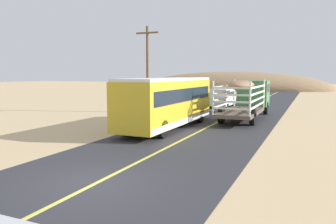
% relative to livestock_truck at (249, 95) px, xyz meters
% --- Properties ---
extents(ground_plane, '(240.00, 240.00, 0.00)m').
position_rel_livestock_truck_xyz_m(ground_plane, '(-1.46, -18.57, -1.79)').
color(ground_plane, tan).
extents(road_surface, '(8.00, 120.00, 0.02)m').
position_rel_livestock_truck_xyz_m(road_surface, '(-1.46, -18.57, -1.78)').
color(road_surface, '#2D2D33').
rests_on(road_surface, ground).
extents(road_centre_line, '(0.16, 117.60, 0.00)m').
position_rel_livestock_truck_xyz_m(road_centre_line, '(-1.46, -18.57, -1.77)').
color(road_centre_line, '#D8CC4C').
rests_on(road_centre_line, road_surface).
extents(livestock_truck, '(2.53, 9.70, 3.02)m').
position_rel_livestock_truck_xyz_m(livestock_truck, '(0.00, 0.00, 0.00)').
color(livestock_truck, '#3F7F4C').
rests_on(livestock_truck, road_surface).
extents(bus, '(2.54, 10.00, 3.21)m').
position_rel_livestock_truck_xyz_m(bus, '(-3.72, -7.88, -0.04)').
color(bus, gold).
rests_on(bus, road_surface).
extents(car_far, '(1.90, 4.62, 1.93)m').
position_rel_livestock_truck_xyz_m(car_far, '(-3.98, 6.89, -0.70)').
color(car_far, silver).
rests_on(car_far, road_surface).
extents(power_pole_mid, '(2.20, 0.24, 7.74)m').
position_rel_livestock_truck_xyz_m(power_pole_mid, '(-9.02, -0.50, 2.37)').
color(power_pole_mid, brown).
rests_on(power_pole_mid, ground).
extents(distant_hill, '(44.61, 16.85, 8.14)m').
position_rel_livestock_truck_xyz_m(distant_hill, '(-12.66, 47.83, -1.79)').
color(distant_hill, '#957553').
rests_on(distant_hill, ground).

